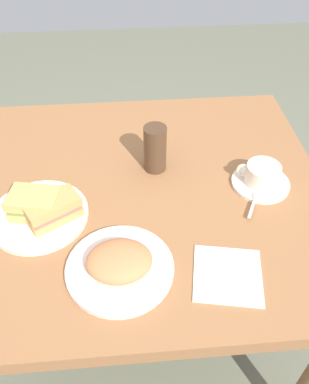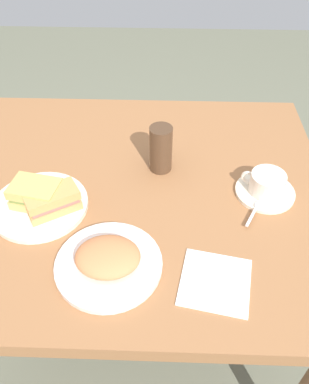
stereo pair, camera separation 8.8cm
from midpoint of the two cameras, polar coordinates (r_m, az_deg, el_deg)
ground_plane at (r=1.67m, az=-3.69°, el=-18.20°), size 6.00×6.00×0.00m
dining_table at (r=1.13m, az=-5.17°, el=-2.37°), size 1.06×0.91×0.73m
sandwich_plate at (r=1.05m, az=-18.69°, el=-3.32°), size 0.25×0.25×0.01m
sandwich_front at (r=1.03m, az=-19.28°, el=-1.75°), size 0.13×0.11×0.06m
sandwich_back at (r=1.00m, az=-16.91°, el=-2.58°), size 0.15×0.13×0.06m
coffee_saucer at (r=1.11m, az=12.89°, el=1.17°), size 0.16×0.16×0.01m
coffee_cup at (r=1.09m, az=13.10°, el=2.52°), size 0.11×0.09×0.06m
spoon at (r=1.05m, az=11.97°, el=-1.30°), size 0.06×0.09×0.01m
side_plate at (r=0.90m, az=-7.87°, el=-11.03°), size 0.24×0.24×0.01m
side_food_pile at (r=0.88m, az=-8.05°, el=-9.94°), size 0.15×0.12×0.04m
napkin at (r=0.90m, az=7.72°, el=-11.94°), size 0.18×0.18×0.00m
drinking_glass at (r=1.10m, az=-2.23°, el=6.20°), size 0.06×0.06×0.14m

